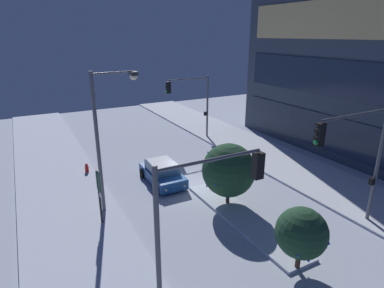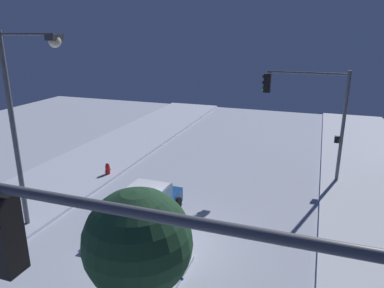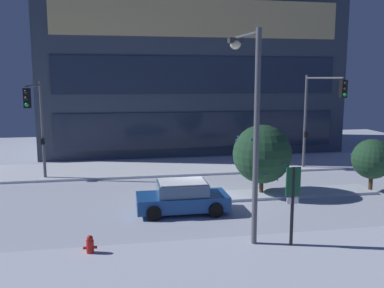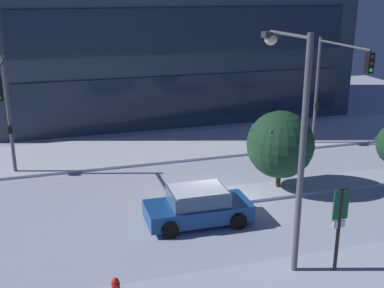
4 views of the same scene
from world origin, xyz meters
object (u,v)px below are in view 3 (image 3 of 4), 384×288
object	(u,v)px
parking_info_sign	(293,197)
decorated_tree_median	(262,154)
fire_hydrant	(90,246)
decorated_tree_left_of_median	(372,159)
car_near	(182,198)
traffic_light_corner_far_right	(319,107)
street_lamp_arched	(250,108)
traffic_light_corner_far_left	(37,115)

from	to	relation	value
parking_info_sign	decorated_tree_median	bearing A→B (deg)	-13.27
fire_hydrant	decorated_tree_left_of_median	bearing A→B (deg)	22.01
parking_info_sign	car_near	bearing A→B (deg)	31.37
car_near	decorated_tree_median	xyz separation A→B (m)	(4.63, 2.20, 1.51)
traffic_light_corner_far_right	street_lamp_arched	bearing A→B (deg)	-38.39
car_near	traffic_light_corner_far_right	xyz separation A→B (m)	(9.69, 6.00, 3.69)
fire_hydrant	decorated_tree_left_of_median	distance (m)	15.87
traffic_light_corner_far_left	parking_info_sign	size ratio (longest dim) A/B	1.96
street_lamp_arched	decorated_tree_median	bearing A→B (deg)	-28.69
traffic_light_corner_far_left	traffic_light_corner_far_right	world-z (taller)	traffic_light_corner_far_right
traffic_light_corner_far_right	decorated_tree_median	distance (m)	6.69
traffic_light_corner_far_left	decorated_tree_median	size ratio (longest dim) A/B	1.58
car_near	fire_hydrant	distance (m)	5.81
car_near	traffic_light_corner_far_right	distance (m)	11.98
decorated_tree_left_of_median	car_near	bearing A→B (deg)	-171.15
car_near	fire_hydrant	xyz separation A→B (m)	(-3.94, -4.26, -0.34)
traffic_light_corner_far_left	decorated_tree_median	xyz separation A→B (m)	(11.94, -4.01, -1.89)
car_near	parking_info_sign	world-z (taller)	parking_info_sign
fire_hydrant	decorated_tree_median	bearing A→B (deg)	37.01
traffic_light_corner_far_right	decorated_tree_left_of_median	xyz separation A→B (m)	(1.03, -4.33, -2.56)
parking_info_sign	traffic_light_corner_far_right	bearing A→B (deg)	-32.84
fire_hydrant	decorated_tree_median	xyz separation A→B (m)	(8.56, 6.45, 1.85)
traffic_light_corner_far_right	fire_hydrant	bearing A→B (deg)	-53.02
traffic_light_corner_far_left	street_lamp_arched	size ratio (longest dim) A/B	0.76
fire_hydrant	decorated_tree_median	size ratio (longest dim) A/B	0.20
decorated_tree_median	traffic_light_corner_far_left	bearing A→B (deg)	161.45
decorated_tree_median	street_lamp_arched	bearing A→B (deg)	-114.28
traffic_light_corner_far_left	fire_hydrant	distance (m)	11.61
fire_hydrant	traffic_light_corner_far_right	bearing A→B (deg)	36.98
parking_info_sign	traffic_light_corner_far_left	bearing A→B (deg)	41.36
traffic_light_corner_far_right	fire_hydrant	distance (m)	17.52
parking_info_sign	fire_hydrant	bearing A→B (deg)	82.76
traffic_light_corner_far_left	street_lamp_arched	bearing A→B (deg)	42.69
car_near	street_lamp_arched	bearing A→B (deg)	-62.44
fire_hydrant	decorated_tree_left_of_median	xyz separation A→B (m)	(14.65, 5.92, 1.46)
street_lamp_arched	parking_info_sign	size ratio (longest dim) A/B	2.59
car_near	street_lamp_arched	distance (m)	6.12
traffic_light_corner_far_right	fire_hydrant	size ratio (longest dim) A/B	8.25
traffic_light_corner_far_left	decorated_tree_left_of_median	distance (m)	18.73
parking_info_sign	decorated_tree_median	size ratio (longest dim) A/B	0.81
fire_hydrant	decorated_tree_median	distance (m)	10.88
parking_info_sign	decorated_tree_median	world-z (taller)	decorated_tree_median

